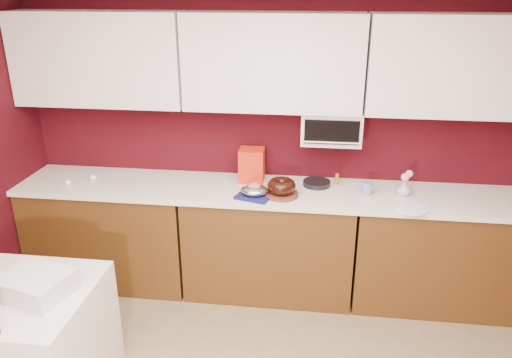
{
  "coord_description": "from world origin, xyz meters",
  "views": [
    {
      "loc": [
        0.35,
        -1.61,
        2.4
      ],
      "look_at": [
        -0.09,
        1.84,
        1.02
      ],
      "focal_mm": 35.0,
      "sensor_mm": 36.0,
      "label": 1
    }
  ],
  "objects_px": {
    "foil_ham_nest": "(254,190)",
    "flower_vase": "(404,188)",
    "blue_jar": "(367,188)",
    "newspaper_stack": "(36,285)",
    "bundt_cake": "(281,186)",
    "pandoro_box": "(252,165)",
    "dining_table": "(14,344)",
    "toaster_oven": "(331,126)",
    "coffee_mug": "(368,187)"
  },
  "relations": [
    {
      "from": "coffee_mug",
      "to": "blue_jar",
      "type": "relative_size",
      "value": 0.93
    },
    {
      "from": "newspaper_stack",
      "to": "bundt_cake",
      "type": "bearing_deg",
      "value": 43.69
    },
    {
      "from": "toaster_oven",
      "to": "pandoro_box",
      "type": "bearing_deg",
      "value": 179.96
    },
    {
      "from": "foil_ham_nest",
      "to": "pandoro_box",
      "type": "distance_m",
      "value": 0.34
    },
    {
      "from": "coffee_mug",
      "to": "flower_vase",
      "type": "relative_size",
      "value": 0.72
    },
    {
      "from": "blue_jar",
      "to": "newspaper_stack",
      "type": "relative_size",
      "value": 0.27
    },
    {
      "from": "toaster_oven",
      "to": "bundt_cake",
      "type": "distance_m",
      "value": 0.6
    },
    {
      "from": "bundt_cake",
      "to": "newspaper_stack",
      "type": "relative_size",
      "value": 0.59
    },
    {
      "from": "pandoro_box",
      "to": "dining_table",
      "type": "bearing_deg",
      "value": -130.16
    },
    {
      "from": "coffee_mug",
      "to": "flower_vase",
      "type": "height_order",
      "value": "flower_vase"
    },
    {
      "from": "foil_ham_nest",
      "to": "blue_jar",
      "type": "relative_size",
      "value": 2.11
    },
    {
      "from": "dining_table",
      "to": "pandoro_box",
      "type": "xyz_separation_m",
      "value": [
        1.24,
        1.51,
        0.66
      ]
    },
    {
      "from": "toaster_oven",
      "to": "pandoro_box",
      "type": "height_order",
      "value": "toaster_oven"
    },
    {
      "from": "newspaper_stack",
      "to": "toaster_oven",
      "type": "bearing_deg",
      "value": 42.68
    },
    {
      "from": "flower_vase",
      "to": "foil_ham_nest",
      "type": "bearing_deg",
      "value": -171.36
    },
    {
      "from": "foil_ham_nest",
      "to": "blue_jar",
      "type": "bearing_deg",
      "value": 10.78
    },
    {
      "from": "toaster_oven",
      "to": "newspaper_stack",
      "type": "height_order",
      "value": "toaster_oven"
    },
    {
      "from": "dining_table",
      "to": "blue_jar",
      "type": "xyz_separation_m",
      "value": [
        2.14,
        1.34,
        0.57
      ]
    },
    {
      "from": "blue_jar",
      "to": "newspaper_stack",
      "type": "xyz_separation_m",
      "value": [
        -1.92,
        -1.34,
        -0.13
      ]
    },
    {
      "from": "flower_vase",
      "to": "dining_table",
      "type": "bearing_deg",
      "value": -150.8
    },
    {
      "from": "flower_vase",
      "to": "pandoro_box",
      "type": "bearing_deg",
      "value": 172.28
    },
    {
      "from": "coffee_mug",
      "to": "blue_jar",
      "type": "bearing_deg",
      "value": -110.38
    },
    {
      "from": "foil_ham_nest",
      "to": "flower_vase",
      "type": "xyz_separation_m",
      "value": [
        1.11,
        0.17,
        0.01
      ]
    },
    {
      "from": "newspaper_stack",
      "to": "coffee_mug",
      "type": "bearing_deg",
      "value": 35.3
    },
    {
      "from": "dining_table",
      "to": "coffee_mug",
      "type": "relative_size",
      "value": 11.03
    },
    {
      "from": "bundt_cake",
      "to": "newspaper_stack",
      "type": "xyz_separation_m",
      "value": [
        -1.28,
        -1.23,
        -0.17
      ]
    },
    {
      "from": "dining_table",
      "to": "flower_vase",
      "type": "bearing_deg",
      "value": 29.2
    },
    {
      "from": "pandoro_box",
      "to": "coffee_mug",
      "type": "distance_m",
      "value": 0.93
    },
    {
      "from": "toaster_oven",
      "to": "foil_ham_nest",
      "type": "distance_m",
      "value": 0.76
    },
    {
      "from": "coffee_mug",
      "to": "bundt_cake",
      "type": "bearing_deg",
      "value": -167.58
    },
    {
      "from": "dining_table",
      "to": "blue_jar",
      "type": "height_order",
      "value": "blue_jar"
    },
    {
      "from": "foil_ham_nest",
      "to": "dining_table",
      "type": "bearing_deg",
      "value": -137.84
    },
    {
      "from": "dining_table",
      "to": "pandoro_box",
      "type": "bearing_deg",
      "value": 50.6
    },
    {
      "from": "dining_table",
      "to": "pandoro_box",
      "type": "distance_m",
      "value": 2.06
    },
    {
      "from": "foil_ham_nest",
      "to": "blue_jar",
      "type": "distance_m",
      "value": 0.85
    },
    {
      "from": "pandoro_box",
      "to": "flower_vase",
      "type": "xyz_separation_m",
      "value": [
        1.17,
        -0.16,
        -0.07
      ]
    },
    {
      "from": "toaster_oven",
      "to": "coffee_mug",
      "type": "xyz_separation_m",
      "value": [
        0.3,
        -0.14,
        -0.43
      ]
    },
    {
      "from": "dining_table",
      "to": "coffee_mug",
      "type": "distance_m",
      "value": 2.61
    },
    {
      "from": "pandoro_box",
      "to": "newspaper_stack",
      "type": "height_order",
      "value": "pandoro_box"
    },
    {
      "from": "toaster_oven",
      "to": "newspaper_stack",
      "type": "xyz_separation_m",
      "value": [
        -1.63,
        -1.51,
        -0.56
      ]
    },
    {
      "from": "newspaper_stack",
      "to": "flower_vase",
      "type": "bearing_deg",
      "value": 31.58
    },
    {
      "from": "toaster_oven",
      "to": "dining_table",
      "type": "xyz_separation_m",
      "value": [
        -1.85,
        -1.5,
        -1.0
      ]
    },
    {
      "from": "dining_table",
      "to": "bundt_cake",
      "type": "distance_m",
      "value": 2.03
    },
    {
      "from": "dining_table",
      "to": "newspaper_stack",
      "type": "relative_size",
      "value": 2.75
    },
    {
      "from": "toaster_oven",
      "to": "blue_jar",
      "type": "bearing_deg",
      "value": -30.2
    },
    {
      "from": "toaster_oven",
      "to": "pandoro_box",
      "type": "distance_m",
      "value": 0.7
    },
    {
      "from": "bundt_cake",
      "to": "pandoro_box",
      "type": "bearing_deg",
      "value": 132.97
    },
    {
      "from": "blue_jar",
      "to": "bundt_cake",
      "type": "bearing_deg",
      "value": -169.93
    },
    {
      "from": "foil_ham_nest",
      "to": "newspaper_stack",
      "type": "xyz_separation_m",
      "value": [
        -1.09,
        -1.18,
        -0.14
      ]
    },
    {
      "from": "pandoro_box",
      "to": "blue_jar",
      "type": "relative_size",
      "value": 2.74
    }
  ]
}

